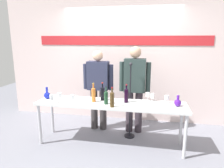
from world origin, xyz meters
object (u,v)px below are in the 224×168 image
presenter_left (98,85)px  wine_bottle_0 (102,93)px  wine_bottle_1 (126,95)px  wine_glass_right_2 (167,98)px  microphone_stand (130,113)px  wine_glass_left_1 (73,97)px  wine_glass_right_1 (148,95)px  wine_glass_left_0 (60,95)px  wine_glass_left_2 (52,98)px  wine_bottle_2 (106,97)px  decanter_blue_right (178,102)px  presenter_right (135,85)px  decanter_blue_left (47,95)px  display_table (110,106)px  wine_glass_right_0 (152,96)px  wine_bottle_3 (112,99)px  wine_bottle_4 (94,94)px

presenter_left → wine_bottle_0: bearing=-66.7°
wine_bottle_0 → wine_bottle_1: (0.43, -0.06, 0.00)m
wine_glass_right_2 → microphone_stand: bearing=162.7°
wine_bottle_0 → wine_glass_left_1: (-0.45, -0.27, -0.03)m
wine_glass_right_1 → wine_glass_left_0: bearing=-167.7°
wine_glass_right_1 → wine_bottle_0: bearing=-172.6°
wine_bottle_1 → wine_glass_left_2: size_ratio=2.12×
wine_bottle_2 → decanter_blue_right: bearing=5.1°
presenter_left → wine_glass_left_0: 0.85m
presenter_right → wine_bottle_1: presenter_right is taller
presenter_right → wine_glass_left_0: bearing=-151.4°
presenter_right → wine_bottle_0: (-0.53, -0.45, -0.07)m
decanter_blue_left → wine_bottle_2: (1.12, -0.10, 0.06)m
decanter_blue_right → wine_glass_left_1: (-1.72, -0.16, 0.04)m
wine_glass_right_2 → decanter_blue_left: bearing=-176.6°
display_table → wine_glass_left_1: wine_glass_left_1 is taller
wine_glass_right_0 → presenter_left: bearing=160.6°
display_table → wine_bottle_3: 0.30m
wine_bottle_1 → wine_bottle_3: size_ratio=0.97×
display_table → wine_glass_right_0: bearing=16.4°
wine_glass_left_2 → wine_bottle_4: bearing=18.2°
decanter_blue_left → wine_glass_left_0: (0.30, -0.12, 0.04)m
decanter_blue_right → wine_bottle_2: size_ratio=0.60×
wine_bottle_2 → wine_glass_left_2: (-0.90, -0.14, -0.02)m
presenter_left → wine_glass_left_2: presenter_left is taller
wine_bottle_2 → wine_glass_right_0: size_ratio=2.10×
presenter_left → wine_glass_right_2: presenter_left is taller
wine_glass_left_0 → wine_glass_right_2: 1.82m
wine_glass_left_0 → wine_glass_left_2: size_ratio=1.01×
presenter_right → wine_glass_right_0: presenter_right is taller
display_table → wine_glass_right_0: size_ratio=17.61×
wine_bottle_3 → wine_glass_left_2: (-1.03, -0.01, -0.04)m
wine_bottle_1 → wine_bottle_4: bearing=-173.1°
presenter_left → wine_bottle_4: size_ratio=4.89×
wine_bottle_3 → wine_glass_right_1: bearing=39.1°
wine_bottle_3 → wine_bottle_0: bearing=124.7°
microphone_stand → display_table: bearing=-131.6°
display_table → wine_bottle_3: bearing=-71.7°
display_table → decanter_blue_right: (1.10, 0.02, 0.13)m
wine_bottle_2 → wine_bottle_4: size_ratio=0.92×
wine_glass_left_2 → decanter_blue_left: bearing=131.3°
decanter_blue_left → wine_bottle_0: 1.01m
decanter_blue_left → wine_bottle_1: 1.44m
decanter_blue_left → presenter_right: 1.64m
wine_glass_left_0 → wine_glass_left_1: 0.26m
presenter_left → wine_glass_right_2: size_ratio=11.67×
wine_glass_right_2 → microphone_stand: size_ratio=0.10×
presenter_left → wine_bottle_2: size_ratio=5.30×
wine_glass_right_0 → wine_glass_right_2: wine_glass_right_0 is taller
decanter_blue_right → wine_bottle_1: bearing=176.9°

